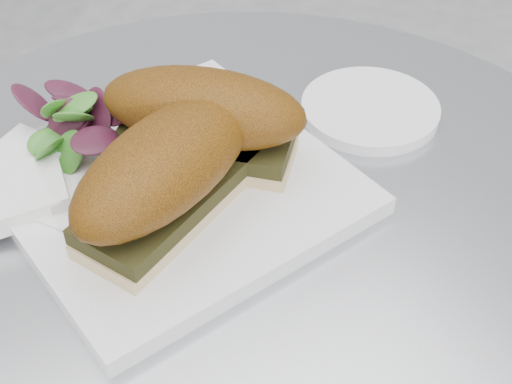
# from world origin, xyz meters

# --- Properties ---
(plate) EXTENTS (0.30, 0.30, 0.02)m
(plate) POSITION_xyz_m (-0.04, 0.06, 0.74)
(plate) COLOR white
(plate) RESTS_ON table
(sandwich_left) EXTENTS (0.20, 0.16, 0.08)m
(sandwich_left) POSITION_xyz_m (-0.05, 0.02, 0.79)
(sandwich_left) COLOR #D7BC86
(sandwich_left) RESTS_ON plate
(sandwich_right) EXTENTS (0.18, 0.17, 0.08)m
(sandwich_right) POSITION_xyz_m (-0.00, 0.07, 0.79)
(sandwich_right) COLOR #D7BC86
(sandwich_right) RESTS_ON plate
(salad) EXTENTS (0.09, 0.09, 0.05)m
(salad) POSITION_xyz_m (-0.09, 0.14, 0.77)
(salad) COLOR #44912F
(salad) RESTS_ON plate
(napkin) EXTENTS (0.18, 0.18, 0.02)m
(napkin) POSITION_xyz_m (-0.15, 0.10, 0.74)
(napkin) COLOR white
(napkin) RESTS_ON table
(saucer) EXTENTS (0.13, 0.13, 0.01)m
(saucer) POSITION_xyz_m (0.17, 0.08, 0.74)
(saucer) COLOR white
(saucer) RESTS_ON table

